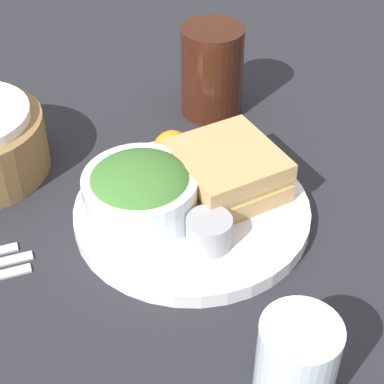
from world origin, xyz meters
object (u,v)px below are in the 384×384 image
object	(u,v)px
plate	(192,212)
dressing_cup	(209,232)
salad_bowl	(141,190)
water_glass	(296,363)
sandwich	(228,172)
drink_glass	(212,71)

from	to	relation	value
plate	dressing_cup	bearing A→B (deg)	-111.19
salad_bowl	dressing_cup	distance (m)	0.09
salad_bowl	plate	bearing A→B (deg)	-26.20
dressing_cup	water_glass	distance (m)	0.18
plate	sandwich	xyz separation A→B (m)	(0.05, -0.00, 0.03)
sandwich	dressing_cup	bearing A→B (deg)	-142.54
dressing_cup	salad_bowl	bearing A→B (deg)	108.70
plate	sandwich	world-z (taller)	sandwich
water_glass	dressing_cup	bearing A→B (deg)	74.70
drink_glass	water_glass	xyz separation A→B (m)	(-0.23, -0.39, -0.02)
dressing_cup	water_glass	world-z (taller)	water_glass
plate	dressing_cup	size ratio (longest dim) A/B	5.50
drink_glass	water_glass	size ratio (longest dim) A/B	1.39
sandwich	water_glass	size ratio (longest dim) A/B	1.44
sandwich	salad_bowl	size ratio (longest dim) A/B	1.03
dressing_cup	drink_glass	size ratio (longest dim) A/B	0.39
dressing_cup	water_glass	bearing A→B (deg)	-105.30
plate	drink_glass	bearing A→B (deg)	45.52
dressing_cup	water_glass	xyz separation A→B (m)	(-0.05, -0.17, 0.01)
plate	drink_glass	size ratio (longest dim) A/B	2.13
dressing_cup	drink_glass	xyz separation A→B (m)	(0.18, 0.22, 0.03)
sandwich	drink_glass	xyz separation A→B (m)	(0.11, 0.16, 0.02)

